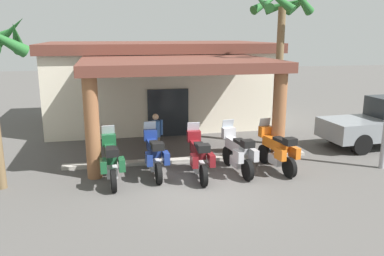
# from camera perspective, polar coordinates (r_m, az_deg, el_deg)

# --- Properties ---
(ground_plane) EXTENTS (80.00, 80.00, 0.00)m
(ground_plane) POSITION_cam_1_polar(r_m,az_deg,el_deg) (11.76, 0.61, -8.67)
(ground_plane) COLOR #514F4C
(motel_building) EXTENTS (11.08, 11.78, 4.02)m
(motel_building) POSITION_cam_1_polar(r_m,az_deg,el_deg) (19.96, -4.85, 6.75)
(motel_building) COLOR silver
(motel_building) RESTS_ON ground_plane
(motorcycle_green) EXTENTS (0.73, 2.21, 1.61)m
(motorcycle_green) POSITION_cam_1_polar(r_m,az_deg,el_deg) (12.16, -11.67, -4.68)
(motorcycle_green) COLOR black
(motorcycle_green) RESTS_ON ground_plane
(motorcycle_blue) EXTENTS (0.73, 2.21, 1.61)m
(motorcycle_blue) POSITION_cam_1_polar(r_m,az_deg,el_deg) (12.56, -5.50, -3.86)
(motorcycle_blue) COLOR black
(motorcycle_blue) RESTS_ON ground_plane
(motorcycle_maroon) EXTENTS (0.70, 2.21, 1.61)m
(motorcycle_maroon) POSITION_cam_1_polar(r_m,az_deg,el_deg) (12.33, 0.96, -4.13)
(motorcycle_maroon) COLOR black
(motorcycle_maroon) RESTS_ON ground_plane
(motorcycle_silver) EXTENTS (0.78, 2.21, 1.61)m
(motorcycle_silver) POSITION_cam_1_polar(r_m,az_deg,el_deg) (12.85, 6.68, -3.49)
(motorcycle_silver) COLOR black
(motorcycle_silver) RESTS_ON ground_plane
(motorcycle_orange) EXTENTS (0.84, 2.20, 1.61)m
(motorcycle_orange) POSITION_cam_1_polar(r_m,az_deg,el_deg) (13.28, 12.28, -3.14)
(motorcycle_orange) COLOR black
(motorcycle_orange) RESTS_ON ground_plane
(pedestrian) EXTENTS (0.52, 0.32, 1.67)m
(pedestrian) POSITION_cam_1_polar(r_m,az_deg,el_deg) (14.16, -5.27, -0.72)
(pedestrian) COLOR brown
(pedestrian) RESTS_ON ground_plane
(palm_tree_near_portico) EXTENTS (2.43, 2.50, 6.38)m
(palm_tree_near_portico) POSITION_cam_1_polar(r_m,az_deg,el_deg) (16.01, 12.78, 14.69)
(palm_tree_near_portico) COLOR brown
(palm_tree_near_portico) RESTS_ON ground_plane
(curb_strip) EXTENTS (8.74, 0.36, 0.12)m
(curb_strip) POSITION_cam_1_polar(r_m,az_deg,el_deg) (14.06, -0.43, -4.61)
(curb_strip) COLOR #ADA89E
(curb_strip) RESTS_ON ground_plane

